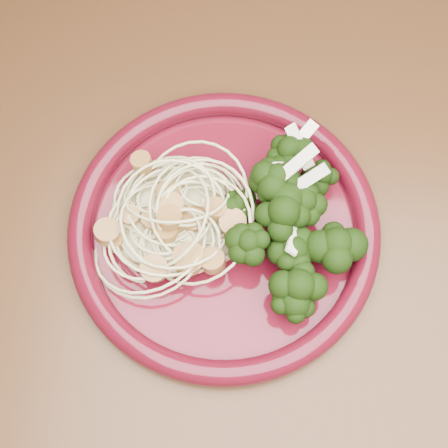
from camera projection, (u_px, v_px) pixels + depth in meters
dining_table at (231, 225)px, 0.68m from camera, size 1.20×0.80×0.75m
dinner_plate at (224, 228)px, 0.56m from camera, size 0.30×0.30×0.02m
spaghetti_pile at (175, 218)px, 0.56m from camera, size 0.13×0.11×0.03m
scallop_cluster at (172, 203)px, 0.52m from camera, size 0.13×0.13×0.04m
broccoli_pile at (285, 226)px, 0.54m from camera, size 0.10×0.15×0.05m
onion_garnish at (289, 212)px, 0.51m from camera, size 0.07×0.10×0.05m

